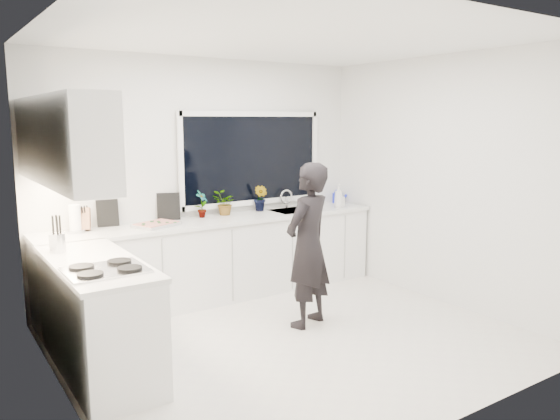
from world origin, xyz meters
TOP-DOWN VIEW (x-y plane):
  - floor at (0.00, 0.00)m, footprint 4.00×3.50m
  - wall_back at (0.00, 1.76)m, footprint 4.00×0.02m
  - wall_left at (-2.01, 0.00)m, footprint 0.02×3.50m
  - wall_right at (2.01, 0.00)m, footprint 0.02×3.50m
  - ceiling at (0.00, 0.00)m, footprint 4.00×3.50m
  - window at (0.60, 1.73)m, footprint 1.80×0.02m
  - base_cabinets_back at (0.00, 1.45)m, footprint 3.92×0.58m
  - base_cabinets_left at (-1.67, 0.35)m, footprint 0.58×1.60m
  - countertop_back at (0.00, 1.44)m, footprint 3.94×0.62m
  - countertop_left at (-1.67, 0.35)m, footprint 0.62×1.60m
  - upper_cabinets at (-1.79, 0.70)m, footprint 0.34×2.10m
  - sink at (1.05, 1.45)m, footprint 0.58×0.42m
  - faucet at (1.05, 1.65)m, footprint 0.03×0.03m
  - stovetop at (-1.69, -0.00)m, footprint 0.56×0.48m
  - person at (0.33, 0.23)m, footprint 0.69×0.57m
  - pizza_tray at (-0.75, 1.42)m, footprint 0.51×0.45m
  - pizza at (-0.75, 1.42)m, footprint 0.47×0.40m
  - watering_can at (1.85, 1.61)m, footprint 0.17×0.17m
  - paper_towel_roll at (-1.52, 1.55)m, footprint 0.12×0.12m
  - knife_block at (-1.44, 1.59)m, footprint 0.16×0.14m
  - utensil_crock at (-1.85, 0.80)m, footprint 0.15×0.15m
  - picture_frame_large at (-1.17, 1.69)m, footprint 0.22×0.05m
  - picture_frame_small at (-0.50, 1.69)m, footprint 0.24×0.11m
  - herb_plants at (0.23, 1.61)m, footprint 0.97×0.29m
  - soap_bottles at (1.62, 1.30)m, footprint 0.13×0.13m

SIDE VIEW (x-z plane):
  - floor at x=0.00m, z-range -0.02..0.00m
  - base_cabinets_back at x=0.00m, z-range 0.00..0.88m
  - base_cabinets_left at x=-1.67m, z-range 0.00..0.88m
  - person at x=0.33m, z-range 0.00..1.61m
  - sink at x=1.05m, z-range 0.80..0.94m
  - countertop_back at x=0.00m, z-range 0.88..0.92m
  - countertop_left at x=-1.67m, z-range 0.88..0.92m
  - stovetop at x=-1.69m, z-range 0.92..0.95m
  - pizza_tray at x=-0.75m, z-range 0.92..0.95m
  - pizza at x=-0.75m, z-range 0.95..0.96m
  - watering_can at x=1.85m, z-range 0.92..1.05m
  - utensil_crock at x=-1.85m, z-range 0.92..1.08m
  - faucet at x=1.05m, z-range 0.92..1.14m
  - knife_block at x=-1.44m, z-range 0.92..1.14m
  - paper_towel_roll at x=-1.52m, z-range 0.92..1.18m
  - soap_bottles at x=1.62m, z-range 0.91..1.20m
  - picture_frame_large at x=-1.17m, z-range 0.92..1.20m
  - herb_plants at x=0.23m, z-range 0.91..1.23m
  - picture_frame_small at x=-0.50m, z-range 0.92..1.22m
  - wall_back at x=0.00m, z-range 0.00..2.70m
  - wall_left at x=-2.01m, z-range 0.00..2.70m
  - wall_right at x=2.01m, z-range 0.00..2.70m
  - window at x=0.60m, z-range 1.05..2.05m
  - upper_cabinets at x=-1.79m, z-range 1.50..2.20m
  - ceiling at x=0.00m, z-range 2.70..2.72m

